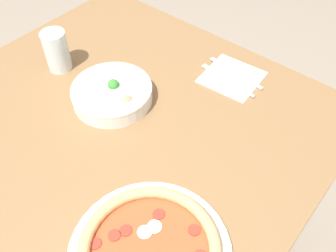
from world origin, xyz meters
The scene contains 7 objects.
dining_table centered at (0.00, 0.00, 0.68)m, with size 1.16×1.05×0.78m.
pizza centered at (-0.13, -0.31, 0.80)m, with size 0.33×0.33×0.04m.
bowl centered at (0.14, 0.07, 0.81)m, with size 0.22×0.22×0.07m.
napkin centered at (0.43, -0.14, 0.78)m, with size 0.17×0.17×0.00m.
fork centered at (0.41, -0.14, 0.78)m, with size 0.03×0.20×0.00m.
knife centered at (0.45, -0.15, 0.78)m, with size 0.03×0.20×0.01m.
glass centered at (0.14, 0.29, 0.84)m, with size 0.07×0.07×0.12m.
Camera 1 is at (-0.35, -0.54, 1.51)m, focal length 40.00 mm.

